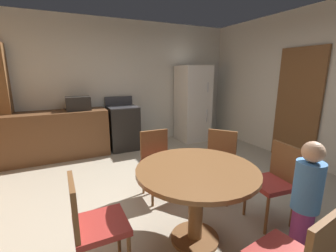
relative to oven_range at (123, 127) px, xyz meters
name	(u,v)px	position (x,y,z in m)	size (l,w,h in m)	color
ground_plane	(182,203)	(0.10, -2.41, -0.47)	(14.00, 14.00, 0.00)	#A89E89
wall_back	(121,84)	(0.10, 0.40, 0.88)	(5.55, 0.12, 2.70)	beige
wall_right	(317,88)	(2.77, -2.26, 0.88)	(0.12, 5.31, 2.70)	beige
kitchen_counter	(52,136)	(-1.36, 0.00, -0.02)	(2.03, 0.60, 0.90)	brown
oven_range	(123,127)	(0.00, 0.00, 0.00)	(0.60, 0.60, 1.10)	black
refrigerator	(193,104)	(1.70, -0.05, 0.41)	(0.68, 0.68, 1.76)	silver
microwave	(78,103)	(-0.85, 0.00, 0.56)	(0.44, 0.32, 0.26)	black
door_panelled	(297,106)	(2.67, -2.02, 0.55)	(0.05, 0.84, 2.04)	brown
dining_table	(196,184)	(-0.10, -3.03, 0.13)	(1.13, 1.13, 0.76)	brown
chair_northeast	(219,159)	(0.64, -2.44, 0.03)	(0.56, 0.56, 0.87)	brown
chair_west	(92,222)	(-1.05, -3.04, 0.03)	(0.40, 0.40, 0.87)	brown
chair_north	(158,159)	(-0.09, -2.08, 0.03)	(0.40, 0.40, 0.87)	brown
chair_east	(276,178)	(0.84, -3.14, 0.03)	(0.44, 0.44, 0.87)	brown
person_child	(306,200)	(0.58, -3.64, 0.11)	(0.31, 0.31, 1.09)	#8C337A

